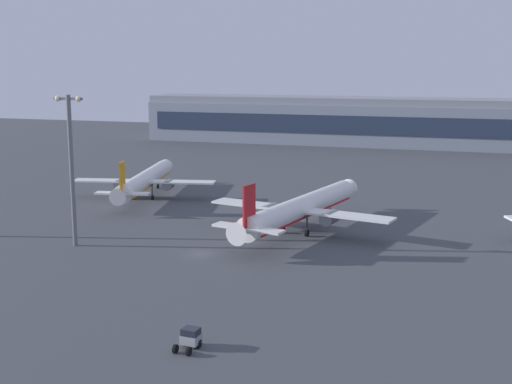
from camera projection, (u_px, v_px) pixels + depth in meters
The scene contains 6 objects.
ground_plane at pixel (201, 254), 102.26m from camera, with size 416.00×416.00×0.00m, color #424449.
terminal_building at pixel (401, 122), 235.81m from camera, with size 182.32×22.40×16.40m.
airplane_near_gate at pixel (300, 209), 114.76m from camera, with size 32.76×41.83×10.81m.
airplane_terminal_side at pixel (145, 180), 144.21m from camera, with size 30.31×38.71×10.00m.
pushback_tug at pixel (190, 338), 68.33m from camera, with size 2.10×3.24×2.05m.
apron_light_central at pixel (71, 160), 104.54m from camera, with size 4.80×0.90×23.50m.
Camera 1 is at (37.83, -91.59, 28.13)m, focal length 47.89 mm.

